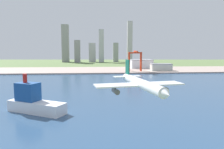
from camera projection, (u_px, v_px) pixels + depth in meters
ground_plane at (120, 84)px, 308.18m from camera, size 2400.00×2400.00×0.00m
water_bay at (125, 92)px, 248.73m from camera, size 840.00×360.00×0.15m
industrial_pier at (111, 70)px, 496.29m from camera, size 840.00×140.00×2.50m
airplane_landing at (141, 84)px, 86.89m from camera, size 37.15×43.33×12.37m
ferry_boat at (34, 102)px, 169.44m from camera, size 48.21×34.32×29.51m
port_crane_red at (135, 57)px, 453.00m from camera, size 27.02×35.38×42.16m
warehouse_main at (141, 64)px, 536.18m from camera, size 51.76×42.65×20.44m
warehouse_annex at (161, 67)px, 468.32m from camera, size 43.97×22.59×14.94m
distant_skyline at (90, 47)px, 805.14m from camera, size 259.13×52.88×150.79m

